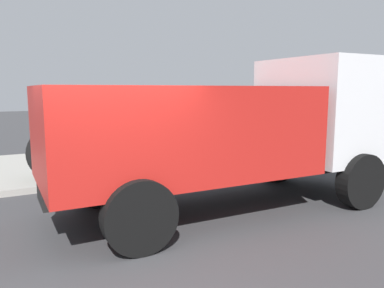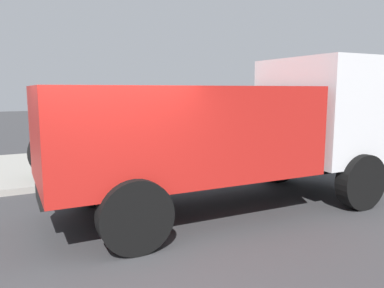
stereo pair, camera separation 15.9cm
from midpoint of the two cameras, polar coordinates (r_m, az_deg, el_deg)
ground_plane at (r=5.73m, az=-11.20°, el=-16.03°), size 80.00×80.00×0.00m
sidewalk_curb at (r=11.83m, az=-20.75°, el=-3.33°), size 36.00×5.00×0.15m
fire_hydrant at (r=10.35m, az=-21.51°, el=-2.13°), size 0.22×0.50×0.80m
loose_tire at (r=9.77m, az=-20.54°, el=-1.23°), size 1.45×1.01×1.34m
dump_truck_red at (r=7.47m, az=6.27°, el=2.60°), size 7.05×2.92×3.00m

